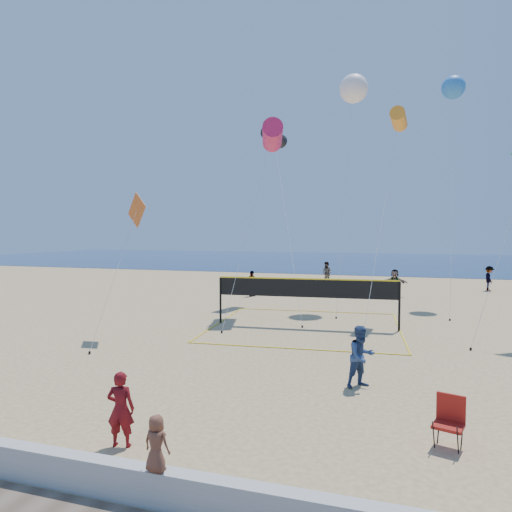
% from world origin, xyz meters
% --- Properties ---
extents(ground, '(120.00, 120.00, 0.00)m').
position_xyz_m(ground, '(0.00, 0.00, 0.00)').
color(ground, '#D8B479').
rests_on(ground, ground).
extents(ocean, '(140.00, 50.00, 0.03)m').
position_xyz_m(ocean, '(0.00, 62.00, 0.01)').
color(ocean, navy).
rests_on(ocean, ground).
extents(seawall, '(32.00, 0.30, 0.60)m').
position_xyz_m(seawall, '(0.00, -3.00, 0.30)').
color(seawall, silver).
rests_on(seawall, ground).
extents(woman, '(0.63, 0.49, 1.54)m').
position_xyz_m(woman, '(-3.07, -1.43, 0.77)').
color(woman, '#610D12').
rests_on(woman, ground).
extents(toddler, '(0.46, 0.32, 0.90)m').
position_xyz_m(toddler, '(-1.32, -3.07, 1.05)').
color(toddler, brown).
rests_on(toddler, seawall).
extents(bystander_a, '(1.07, 1.05, 1.73)m').
position_xyz_m(bystander_a, '(1.30, 3.66, 0.87)').
color(bystander_a, navy).
rests_on(bystander_a, ground).
extents(far_person_0, '(0.89, 1.09, 1.73)m').
position_xyz_m(far_person_0, '(-7.21, 19.98, 0.87)').
color(far_person_0, gray).
rests_on(far_person_0, ground).
extents(far_person_1, '(1.75, 0.72, 1.83)m').
position_xyz_m(far_person_1, '(2.03, 22.86, 0.92)').
color(far_person_1, gray).
rests_on(far_person_1, ground).
extents(far_person_3, '(1.11, 1.00, 1.87)m').
position_xyz_m(far_person_3, '(-3.41, 28.66, 0.94)').
color(far_person_3, gray).
rests_on(far_person_3, ground).
extents(far_person_4, '(0.70, 1.19, 1.83)m').
position_xyz_m(far_person_4, '(8.72, 28.06, 0.91)').
color(far_person_4, gray).
rests_on(far_person_4, ground).
extents(camp_chair, '(0.69, 0.80, 1.16)m').
position_xyz_m(camp_chair, '(3.28, 0.54, 0.59)').
color(camp_chair, maroon).
rests_on(camp_chair, ground).
extents(volleyball_net, '(9.03, 8.90, 2.24)m').
position_xyz_m(volleyball_net, '(-1.76, 11.23, 1.52)').
color(volleyball_net, black).
rests_on(volleyball_net, ground).
extents(kite_0, '(1.76, 7.31, 10.25)m').
position_xyz_m(kite_0, '(-4.33, 14.70, 9.54)').
color(kite_0, '#C81E52').
rests_on(kite_0, ground).
extents(kite_1, '(4.16, 9.00, 10.91)m').
position_xyz_m(kite_1, '(-5.34, 18.82, 10.33)').
color(kite_1, black).
rests_on(kite_1, ground).
extents(kite_2, '(1.68, 7.79, 10.51)m').
position_xyz_m(kite_2, '(2.15, 15.08, 10.01)').
color(kite_2, orange).
rests_on(kite_2, ground).
extents(kite_3, '(1.34, 3.86, 6.03)m').
position_xyz_m(kite_3, '(-8.34, 7.52, 5.01)').
color(kite_3, '#BD571E').
rests_on(kite_3, ground).
extents(kite_6, '(1.95, 6.45, 13.79)m').
position_xyz_m(kite_6, '(-0.47, 19.06, 12.94)').
color(kite_6, white).
rests_on(kite_6, ground).
extents(kite_7, '(1.72, 8.26, 14.10)m').
position_xyz_m(kite_7, '(5.37, 22.10, 13.38)').
color(kite_7, '#2C7AD3').
rests_on(kite_7, ground).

